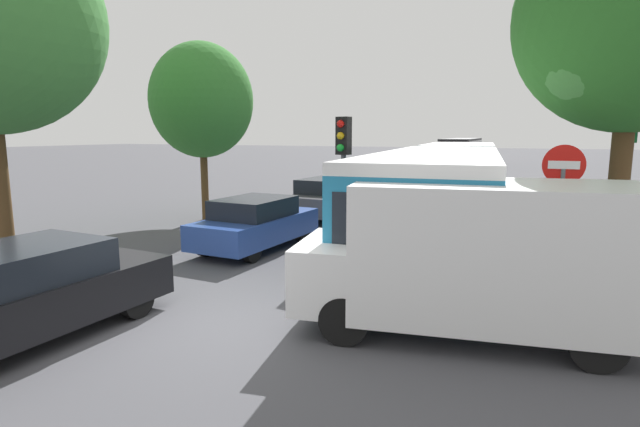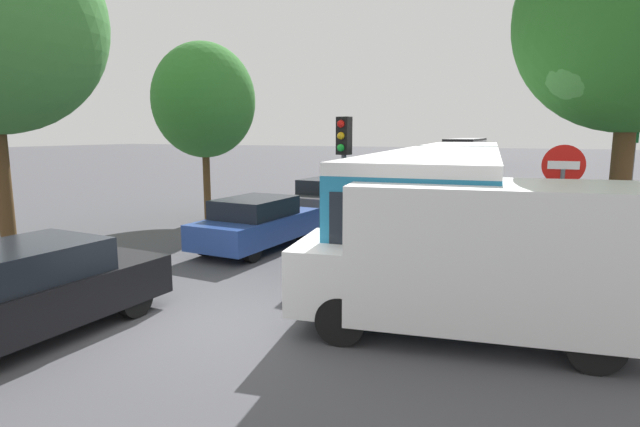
% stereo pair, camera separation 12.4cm
% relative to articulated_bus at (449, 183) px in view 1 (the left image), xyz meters
% --- Properties ---
extents(ground_plane, '(200.00, 200.00, 0.00)m').
position_rel_articulated_bus_xyz_m(ground_plane, '(-2.24, -9.31, -1.49)').
color(ground_plane, '#47474C').
extents(articulated_bus, '(4.12, 17.54, 2.58)m').
position_rel_articulated_bus_xyz_m(articulated_bus, '(0.00, 0.00, 0.00)').
color(articulated_bus, teal).
rests_on(articulated_bus, ground).
extents(city_bus_rear, '(2.66, 11.58, 2.49)m').
position_rel_articulated_bus_xyz_m(city_bus_rear, '(-4.23, 33.77, -0.05)').
color(city_bus_rear, silver).
rests_on(city_bus_rear, ground).
extents(queued_car_black, '(1.97, 4.18, 1.42)m').
position_rel_articulated_bus_xyz_m(queued_car_black, '(-4.30, -10.88, -0.77)').
color(queued_car_black, black).
rests_on(queued_car_black, ground).
extents(queued_car_blue, '(1.88, 3.99, 1.36)m').
position_rel_articulated_bus_xyz_m(queued_car_blue, '(-4.22, -4.51, -0.80)').
color(queued_car_blue, '#284799').
rests_on(queued_car_blue, ground).
extents(queued_car_graphite, '(1.95, 4.13, 1.40)m').
position_rel_articulated_bus_xyz_m(queued_car_graphite, '(-4.44, 0.91, -0.78)').
color(queued_car_graphite, '#47474C').
rests_on(queued_car_graphite, ground).
extents(queued_car_tan, '(2.12, 4.50, 1.53)m').
position_rel_articulated_bus_xyz_m(queued_car_tan, '(-3.98, 6.75, -0.71)').
color(queued_car_tan, tan).
rests_on(queued_car_tan, ground).
extents(queued_car_navy, '(2.04, 4.34, 1.47)m').
position_rel_articulated_bus_xyz_m(queued_car_navy, '(-4.33, 12.74, -0.74)').
color(queued_car_navy, navy).
rests_on(queued_car_navy, ground).
extents(queued_car_red, '(1.99, 4.24, 1.44)m').
position_rel_articulated_bus_xyz_m(queued_car_red, '(-4.35, 18.80, -0.76)').
color(queued_car_red, '#B21E19').
rests_on(queued_car_red, ground).
extents(white_van, '(5.24, 2.71, 2.31)m').
position_rel_articulated_bus_xyz_m(white_van, '(1.73, -8.10, -0.25)').
color(white_van, white).
rests_on(white_van, ground).
extents(traffic_light, '(0.36, 0.38, 3.40)m').
position_rel_articulated_bus_xyz_m(traffic_light, '(-1.87, -4.33, 1.01)').
color(traffic_light, '#56595E').
rests_on(traffic_light, ground).
extents(no_entry_sign, '(0.70, 0.08, 2.82)m').
position_rel_articulated_bus_xyz_m(no_entry_sign, '(2.86, -5.96, 0.39)').
color(no_entry_sign, '#56595E').
rests_on(no_entry_sign, ground).
extents(direction_sign_post, '(0.14, 1.40, 3.60)m').
position_rel_articulated_bus_xyz_m(direction_sign_post, '(4.27, -3.06, 1.06)').
color(direction_sign_post, '#56595E').
rests_on(direction_sign_post, ground).
extents(tree_left_mid, '(3.48, 3.48, 6.04)m').
position_rel_articulated_bus_xyz_m(tree_left_mid, '(-8.12, -1.43, 2.52)').
color(tree_left_mid, '#51381E').
rests_on(tree_left_mid, ground).
extents(tree_right_near, '(4.40, 4.40, 7.36)m').
position_rel_articulated_bus_xyz_m(tree_right_near, '(3.87, -4.28, 3.57)').
color(tree_right_near, '#51381E').
rests_on(tree_right_near, ground).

